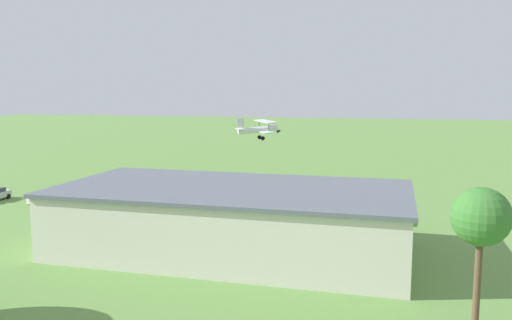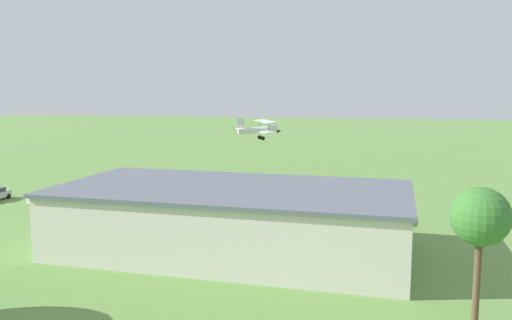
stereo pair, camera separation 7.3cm
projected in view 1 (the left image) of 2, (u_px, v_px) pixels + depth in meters
The scene contains 13 objects.
ground_plane at pixel (282, 183), 82.91m from camera, with size 400.00×400.00×0.00m, color #608C42.
hangar at pixel (233, 219), 47.51m from camera, with size 32.15×16.99×6.02m.
biplane at pixel (260, 129), 80.88m from camera, with size 7.24×8.24×3.44m.
car_grey at pixel (389, 216), 57.47m from camera, with size 2.47×4.73×1.64m.
car_orange at pixel (139, 203), 64.02m from camera, with size 2.17×4.10×1.71m.
car_blue at pixel (86, 204), 63.78m from camera, with size 2.61×4.41×1.57m.
car_white at pixel (44, 197), 68.01m from camera, with size 2.34×4.62×1.49m.
person_by_parked_cars at pixel (359, 207), 62.29m from camera, with size 0.51×0.51×1.59m.
person_crossing_taxiway at pixel (143, 209), 61.07m from camera, with size 0.48×0.48×1.64m.
person_near_hangar_door at pixel (394, 208), 61.96m from camera, with size 0.49×0.49×1.62m.
person_watching_takeoff at pixel (152, 196), 68.61m from camera, with size 0.54×0.54×1.66m.
person_walking_on_apron at pixel (323, 207), 61.77m from camera, with size 0.53×0.53×1.78m.
tree_behind_hangar_left at pixel (481, 218), 31.89m from camera, with size 3.65×3.65×8.80m.
Camera 1 is at (-14.39, 80.52, 14.65)m, focal length 36.52 mm.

